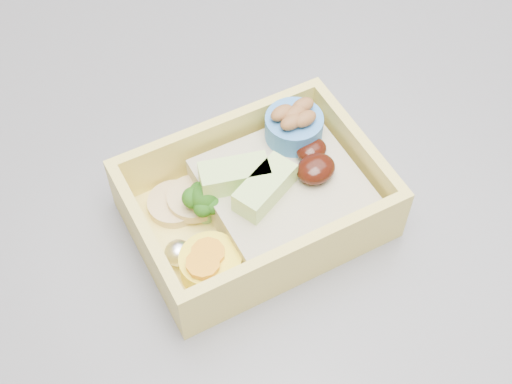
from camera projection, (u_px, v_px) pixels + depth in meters
island at (289, 322)px, 0.93m from camera, size 1.24×0.84×0.92m
bento_box at (261, 197)px, 0.46m from camera, size 0.17×0.14×0.06m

